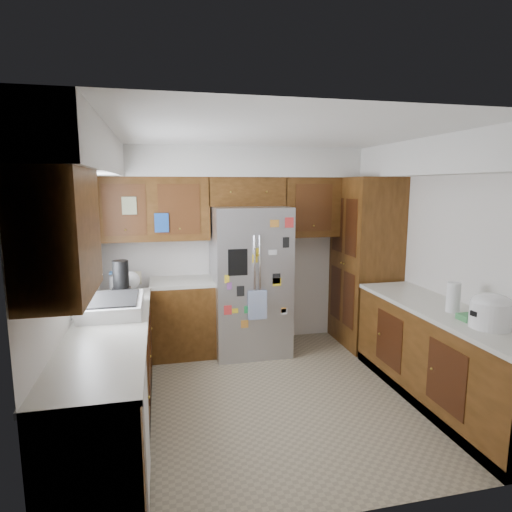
# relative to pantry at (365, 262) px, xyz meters

# --- Properties ---
(floor) EXTENTS (3.60, 3.60, 0.00)m
(floor) POSITION_rel_pantry_xyz_m (-1.50, -1.15, -1.07)
(floor) COLOR gray
(floor) RESTS_ON ground
(room_shell) EXTENTS (3.64, 3.24, 2.52)m
(room_shell) POSITION_rel_pantry_xyz_m (-1.61, -0.79, 0.75)
(room_shell) COLOR silver
(room_shell) RESTS_ON ground
(left_counter_run) EXTENTS (1.36, 3.20, 0.92)m
(left_counter_run) POSITION_rel_pantry_xyz_m (-2.86, -1.12, -0.65)
(left_counter_run) COLOR #3E250C
(left_counter_run) RESTS_ON ground
(right_counter_run) EXTENTS (0.63, 2.25, 0.92)m
(right_counter_run) POSITION_rel_pantry_xyz_m (0.00, -1.62, -0.65)
(right_counter_run) COLOR #3E250C
(right_counter_run) RESTS_ON ground
(pantry) EXTENTS (0.60, 0.90, 2.15)m
(pantry) POSITION_rel_pantry_xyz_m (0.00, 0.00, 0.00)
(pantry) COLOR #3E250C
(pantry) RESTS_ON ground
(fridge) EXTENTS (0.90, 0.79, 1.80)m
(fridge) POSITION_rel_pantry_xyz_m (-1.50, 0.05, -0.17)
(fridge) COLOR #A7A7AC
(fridge) RESTS_ON ground
(bridge_cabinet) EXTENTS (0.96, 0.34, 0.35)m
(bridge_cabinet) POSITION_rel_pantry_xyz_m (-1.50, 0.28, 0.90)
(bridge_cabinet) COLOR #3E250C
(bridge_cabinet) RESTS_ON fridge
(fridge_top_items) EXTENTS (0.84, 0.35, 0.28)m
(fridge_top_items) POSITION_rel_pantry_xyz_m (-1.58, 0.26, 1.20)
(fridge_top_items) COLOR blue
(fridge_top_items) RESTS_ON bridge_cabinet
(sink_assembly) EXTENTS (0.52, 0.70, 0.37)m
(sink_assembly) POSITION_rel_pantry_xyz_m (-3.00, -1.05, -0.09)
(sink_assembly) COLOR white
(sink_assembly) RESTS_ON left_counter_run
(left_counter_clutter) EXTENTS (0.34, 0.86, 0.38)m
(left_counter_clutter) POSITION_rel_pantry_xyz_m (-2.96, -0.32, -0.02)
(left_counter_clutter) COLOR black
(left_counter_clutter) RESTS_ON left_counter_run
(rice_cooker) EXTENTS (0.33, 0.32, 0.28)m
(rice_cooker) POSITION_rel_pantry_xyz_m (-0.00, -2.16, -0.01)
(rice_cooker) COLOR white
(rice_cooker) RESTS_ON right_counter_run
(paper_towel) EXTENTS (0.12, 0.12, 0.27)m
(paper_towel) POSITION_rel_pantry_xyz_m (-0.00, -1.71, -0.02)
(paper_towel) COLOR white
(paper_towel) RESTS_ON right_counter_run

